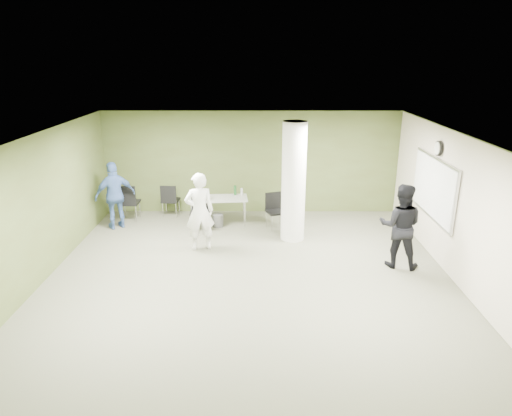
{
  "coord_description": "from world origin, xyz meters",
  "views": [
    {
      "loc": [
        0.16,
        -8.18,
        4.19
      ],
      "look_at": [
        0.13,
        1.0,
        1.1
      ],
      "focal_mm": 32.0,
      "sensor_mm": 36.0,
      "label": 1
    }
  ],
  "objects_px": {
    "man_blue": "(115,195)",
    "chair_back_left": "(128,200)",
    "folding_table": "(219,199)",
    "woman_white": "(200,212)",
    "man_black": "(400,226)"
  },
  "relations": [
    {
      "from": "man_blue",
      "to": "chair_back_left",
      "type": "bearing_deg",
      "value": -142.5
    },
    {
      "from": "folding_table",
      "to": "woman_white",
      "type": "height_order",
      "value": "woman_white"
    },
    {
      "from": "folding_table",
      "to": "chair_back_left",
      "type": "xyz_separation_m",
      "value": [
        -2.4,
        0.19,
        -0.08
      ]
    },
    {
      "from": "folding_table",
      "to": "chair_back_left",
      "type": "bearing_deg",
      "value": 170.47
    },
    {
      "from": "woman_white",
      "to": "folding_table",
      "type": "bearing_deg",
      "value": -115.87
    },
    {
      "from": "folding_table",
      "to": "man_blue",
      "type": "distance_m",
      "value": 2.6
    },
    {
      "from": "chair_back_left",
      "to": "man_blue",
      "type": "distance_m",
      "value": 0.58
    },
    {
      "from": "chair_back_left",
      "to": "man_blue",
      "type": "height_order",
      "value": "man_blue"
    },
    {
      "from": "woman_white",
      "to": "man_blue",
      "type": "bearing_deg",
      "value": -46.39
    },
    {
      "from": "man_black",
      "to": "man_blue",
      "type": "height_order",
      "value": "man_black"
    },
    {
      "from": "man_black",
      "to": "man_blue",
      "type": "bearing_deg",
      "value": -1.89
    },
    {
      "from": "folding_table",
      "to": "man_blue",
      "type": "height_order",
      "value": "man_blue"
    },
    {
      "from": "man_blue",
      "to": "woman_white",
      "type": "bearing_deg",
      "value": 116.7
    },
    {
      "from": "man_blue",
      "to": "folding_table",
      "type": "bearing_deg",
      "value": 153.88
    },
    {
      "from": "chair_back_left",
      "to": "woman_white",
      "type": "relative_size",
      "value": 0.56
    }
  ]
}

